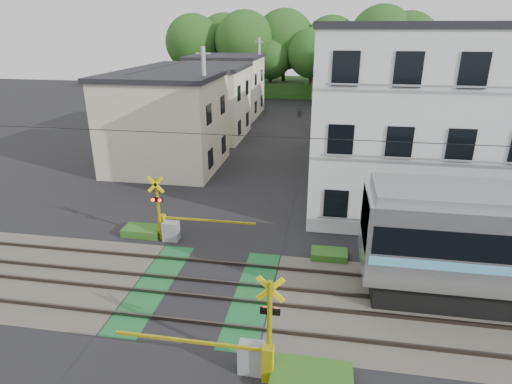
% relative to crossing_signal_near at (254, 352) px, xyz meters
% --- Properties ---
extents(ground, '(120.00, 120.00, 0.00)m').
position_rel_crossing_signal_near_xyz_m(ground, '(-2.59, 3.65, -0.71)').
color(ground, black).
extents(track_bed, '(120.00, 120.00, 0.14)m').
position_rel_crossing_signal_near_xyz_m(track_bed, '(-2.59, 3.65, -0.67)').
color(track_bed, '#47423A').
rests_on(track_bed, ground).
extents(crossing_signal_near, '(4.74, 0.65, 3.09)m').
position_rel_crossing_signal_near_xyz_m(crossing_signal_near, '(0.00, 0.00, 0.00)').
color(crossing_signal_near, '#FFED0D').
rests_on(crossing_signal_near, ground).
extents(crossing_signal_far, '(4.74, 0.65, 3.09)m').
position_rel_crossing_signal_near_xyz_m(crossing_signal_far, '(-5.17, 7.31, 0.00)').
color(crossing_signal_far, '#FFED0D').
rests_on(crossing_signal_far, ground).
extents(apartment_block, '(10.20, 8.36, 9.30)m').
position_rel_crossing_signal_near_xyz_m(apartment_block, '(5.91, 13.15, 3.94)').
color(apartment_block, silver).
rests_on(apartment_block, ground).
extents(houses_row, '(22.07, 31.35, 6.80)m').
position_rel_crossing_signal_near_xyz_m(houses_row, '(-2.33, 29.57, 2.53)').
color(houses_row, beige).
rests_on(houses_row, ground).
extents(tree_hill, '(40.00, 13.27, 11.82)m').
position_rel_crossing_signal_near_xyz_m(tree_hill, '(-2.87, 51.53, 5.26)').
color(tree_hill, '#25501A').
rests_on(tree_hill, ground).
extents(catenary, '(60.00, 5.04, 7.00)m').
position_rel_crossing_signal_near_xyz_m(catenary, '(3.41, 3.69, 2.98)').
color(catenary, '#2D2D33').
rests_on(catenary, ground).
extents(utility_poles, '(7.90, 42.00, 8.00)m').
position_rel_crossing_signal_near_xyz_m(utility_poles, '(-3.64, 26.66, 3.37)').
color(utility_poles, '#A5A5A0').
rests_on(utility_poles, ground).
extents(pedestrian, '(0.57, 0.39, 1.50)m').
position_rel_crossing_signal_near_xyz_m(pedestrian, '(-1.43, 36.52, 0.04)').
color(pedestrian, '#2F2F3A').
rests_on(pedestrian, ground).
extents(weed_patches, '(10.25, 8.80, 0.40)m').
position_rel_crossing_signal_near_xyz_m(weed_patches, '(-0.83, 3.56, -0.53)').
color(weed_patches, '#2D5E1E').
rests_on(weed_patches, ground).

